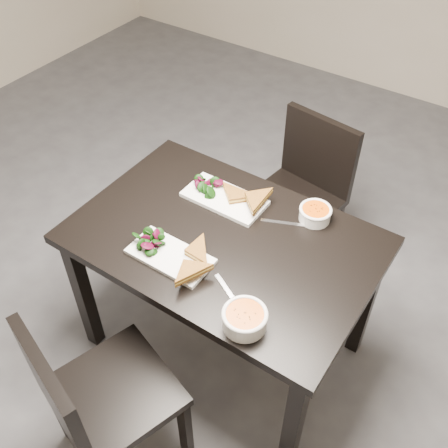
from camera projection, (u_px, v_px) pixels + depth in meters
The scene contains 14 objects.
ground at pixel (188, 265), 2.95m from camera, with size 5.00×5.00×0.00m, color #47474C.
table at pixel (224, 253), 2.13m from camera, with size 1.20×0.80×0.75m.
chair_near at pixel (93, 398), 1.86m from camera, with size 0.53×0.53×0.85m.
chair_far at pixel (303, 187), 2.69m from camera, with size 0.47×0.47×0.85m.
plate_near at pixel (170, 256), 1.98m from camera, with size 0.33×0.16×0.02m, color white.
sandwich_near at pixel (186, 255), 1.94m from camera, with size 0.16×0.12×0.05m, color #A36722, non-canonical shape.
salad_near at pixel (149, 240), 2.00m from camera, with size 0.10×0.09×0.04m, color black, non-canonical shape.
soup_bowl_near at pixel (245, 318), 1.74m from camera, with size 0.16×0.16×0.07m.
cutlery_near at pixel (228, 292), 1.86m from camera, with size 0.18×0.02×0.00m, color silver.
plate_far at pixel (224, 199), 2.22m from camera, with size 0.35×0.18×0.02m, color white.
sandwich_far at pixel (235, 200), 2.15m from camera, with size 0.18×0.13×0.06m, color #A36722, non-canonical shape.
salad_far at pixel (205, 184), 2.23m from camera, with size 0.11×0.10×0.05m, color black, non-canonical shape.
soup_bowl_far at pixel (315, 213), 2.11m from camera, with size 0.13×0.13×0.06m.
cutlery_far at pixel (282, 223), 2.12m from camera, with size 0.18×0.02×0.00m, color silver.
Camera 1 is at (1.27, -1.51, 2.22)m, focal length 41.68 mm.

